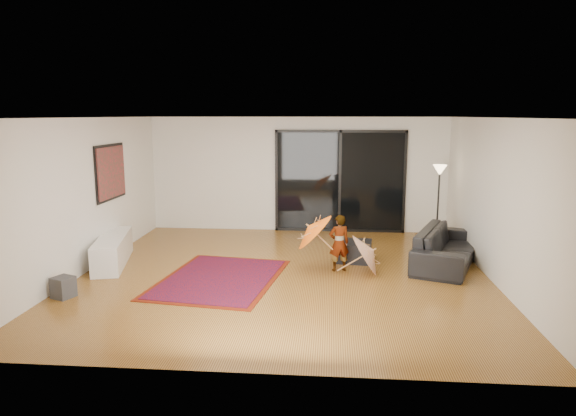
# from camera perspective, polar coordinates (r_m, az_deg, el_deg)

# --- Properties ---
(floor) EXTENTS (7.00, 7.00, 0.00)m
(floor) POSITION_cam_1_polar(r_m,az_deg,el_deg) (9.03, -0.43, -7.38)
(floor) COLOR #A06C2B
(floor) RESTS_ON ground
(ceiling) EXTENTS (7.00, 7.00, 0.00)m
(ceiling) POSITION_cam_1_polar(r_m,az_deg,el_deg) (8.60, -0.45, 10.02)
(ceiling) COLOR white
(ceiling) RESTS_ON wall_back
(wall_back) EXTENTS (7.00, 0.00, 7.00)m
(wall_back) POSITION_cam_1_polar(r_m,az_deg,el_deg) (12.17, 1.08, 3.74)
(wall_back) COLOR silver
(wall_back) RESTS_ON floor
(wall_front) EXTENTS (7.00, 0.00, 7.00)m
(wall_front) POSITION_cam_1_polar(r_m,az_deg,el_deg) (5.32, -3.91, -4.93)
(wall_front) COLOR silver
(wall_front) RESTS_ON floor
(wall_left) EXTENTS (0.00, 7.00, 7.00)m
(wall_left) POSITION_cam_1_polar(r_m,az_deg,el_deg) (9.68, -21.54, 1.31)
(wall_left) COLOR silver
(wall_left) RESTS_ON floor
(wall_right) EXTENTS (0.00, 7.00, 7.00)m
(wall_right) POSITION_cam_1_polar(r_m,az_deg,el_deg) (9.09, 22.10, 0.73)
(wall_right) COLOR silver
(wall_right) RESTS_ON floor
(sliding_door) EXTENTS (3.06, 0.07, 2.40)m
(sliding_door) POSITION_cam_1_polar(r_m,az_deg,el_deg) (12.14, 5.79, 2.95)
(sliding_door) COLOR black
(sliding_door) RESTS_ON wall_back
(painting) EXTENTS (0.04, 1.28, 1.08)m
(painting) POSITION_cam_1_polar(r_m,az_deg,el_deg) (10.53, -19.08, 3.78)
(painting) COLOR black
(painting) RESTS_ON wall_left
(media_console) EXTENTS (0.91, 1.93, 0.52)m
(media_console) POSITION_cam_1_polar(r_m,az_deg,el_deg) (10.14, -18.89, -4.44)
(media_console) COLOR white
(media_console) RESTS_ON floor
(speaker) EXTENTS (0.37, 0.37, 0.32)m
(speaker) POSITION_cam_1_polar(r_m,az_deg,el_deg) (8.60, -23.70, -8.06)
(speaker) COLOR #424244
(speaker) RESTS_ON floor
(persian_rug) EXTENTS (2.21, 2.84, 0.02)m
(persian_rug) POSITION_cam_1_polar(r_m,az_deg,el_deg) (8.86, -7.58, -7.77)
(persian_rug) COLOR #5E1708
(persian_rug) RESTS_ON floor
(sofa) EXTENTS (1.68, 2.48, 0.67)m
(sofa) POSITION_cam_1_polar(r_m,az_deg,el_deg) (9.96, 17.24, -4.14)
(sofa) COLOR black
(sofa) RESTS_ON floor
(ottoman) EXTENTS (0.71, 0.71, 0.37)m
(ottoman) POSITION_cam_1_polar(r_m,az_deg,el_deg) (9.89, 7.34, -4.77)
(ottoman) COLOR black
(ottoman) RESTS_ON floor
(floor_lamp) EXTENTS (0.29, 0.29, 1.70)m
(floor_lamp) POSITION_cam_1_polar(r_m,az_deg,el_deg) (11.44, 16.45, 2.84)
(floor_lamp) COLOR black
(floor_lamp) RESTS_ON floor
(child) EXTENTS (0.43, 0.34, 1.02)m
(child) POSITION_cam_1_polar(r_m,az_deg,el_deg) (9.15, 5.69, -3.88)
(child) COLOR #999999
(child) RESTS_ON floor
(parasol_orange) EXTENTS (0.69, 0.81, 0.87)m
(parasol_orange) POSITION_cam_1_polar(r_m,az_deg,el_deg) (9.06, 2.24, -2.52)
(parasol_orange) COLOR #F05F0C
(parasol_orange) RESTS_ON child
(parasol_white) EXTENTS (0.58, 0.79, 0.91)m
(parasol_white) POSITION_cam_1_polar(r_m,az_deg,el_deg) (9.04, 9.52, -4.19)
(parasol_white) COLOR beige
(parasol_white) RESTS_ON floor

